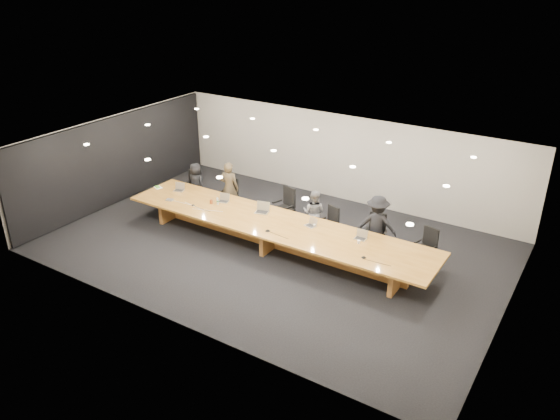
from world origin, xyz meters
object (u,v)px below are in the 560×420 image
object	(u,v)px
laptop_b	(223,198)
amber_mug	(211,202)
chair_far_left	(192,186)
laptop_d	(310,222)
chair_left	(228,194)
mic_center	(268,230)
chair_mid_left	(283,207)
paper_cup_far	(359,242)
person_b	(229,188)
av_box	(170,200)
mic_right	(364,257)
chair_right	(376,233)
person_c	(314,213)
paper_cup_near	(314,226)
chair_far_right	(425,247)
person_a	(196,183)
laptop_a	(179,187)
water_bottle	(218,201)
mic_left	(193,205)
chair_mid_right	(328,224)
laptop_c	(262,208)
person_d	(377,225)
laptop_e	(361,235)
conference_table	(274,230)

from	to	relation	value
laptop_b	amber_mug	distance (m)	0.36
chair_far_left	laptop_d	xyz separation A→B (m)	(4.92, -0.95, 0.36)
chair_left	mic_center	world-z (taller)	chair_left
chair_mid_left	paper_cup_far	xyz separation A→B (m)	(2.94, -1.15, 0.20)
person_b	amber_mug	distance (m)	1.10
av_box	mic_right	xyz separation A→B (m)	(6.21, -0.04, -0.00)
paper_cup_far	av_box	distance (m)	5.83
chair_right	person_c	distance (m)	1.89
paper_cup_near	mic_center	bearing A→B (deg)	-136.59
chair_far_right	person_a	distance (m)	7.49
person_a	laptop_a	xyz separation A→B (m)	(0.08, -0.89, 0.20)
chair_right	paper_cup_far	size ratio (longest dim) A/B	11.73
chair_far_left	paper_cup_far	world-z (taller)	chair_far_left
water_bottle	chair_left	bearing A→B (deg)	113.83
mic_left	water_bottle	bearing A→B (deg)	38.99
laptop_a	mic_right	bearing A→B (deg)	-23.29
chair_left	laptop_b	bearing A→B (deg)	-56.29
chair_mid_right	chair_right	world-z (taller)	chair_right
chair_right	laptop_b	distance (m)	4.50
chair_mid_right	laptop_c	world-z (taller)	laptop_c
person_d	laptop_b	world-z (taller)	person_d
chair_far_left	person_d	world-z (taller)	person_d
laptop_c	mic_right	xyz separation A→B (m)	(3.45, -0.78, -0.13)
chair_left	person_b	bearing A→B (deg)	-39.12
laptop_e	mic_center	distance (m)	2.39
laptop_c	amber_mug	distance (m)	1.61
person_c	water_bottle	distance (m)	2.79
chair_far_left	laptop_a	bearing A→B (deg)	-86.03
paper_cup_far	mic_center	bearing A→B (deg)	-164.29
chair_left	paper_cup_near	xyz separation A→B (m)	(3.58, -0.96, 0.26)
chair_left	person_c	world-z (taller)	person_c
conference_table	person_b	size ratio (longest dim) A/B	5.47
chair_mid_right	person_d	size ratio (longest dim) A/B	0.62
person_c	paper_cup_near	distance (m)	1.06
person_b	laptop_b	xyz separation A→B (m)	(0.40, -0.81, 0.05)
person_d	laptop_a	xyz separation A→B (m)	(-6.07, -0.96, 0.06)
paper_cup_near	mic_center	size ratio (longest dim) A/B	0.56
chair_left	chair_far_right	size ratio (longest dim) A/B	1.03
chair_mid_right	person_a	distance (m)	4.76
chair_mid_right	paper_cup_near	xyz separation A→B (m)	(0.01, -0.82, 0.29)
person_c	paper_cup_near	bearing A→B (deg)	110.67
conference_table	person_b	world-z (taller)	person_b
chair_left	person_c	size ratio (longest dim) A/B	0.78
amber_mug	chair_right	bearing A→B (deg)	14.38
chair_mid_left	paper_cup_far	distance (m)	3.17
paper_cup_near	av_box	xyz separation A→B (m)	(-4.43, -0.74, -0.02)
water_bottle	av_box	xyz separation A→B (m)	(-1.36, -0.53, -0.08)
chair_far_right	laptop_c	xyz separation A→B (m)	(-4.38, -0.96, 0.39)
person_d	laptop_b	size ratio (longest dim) A/B	5.33
chair_mid_left	laptop_c	size ratio (longest dim) A/B	3.22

